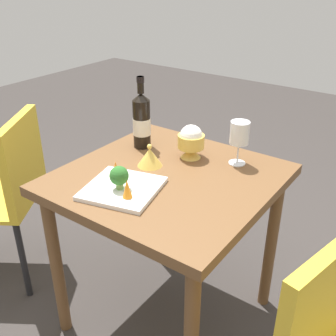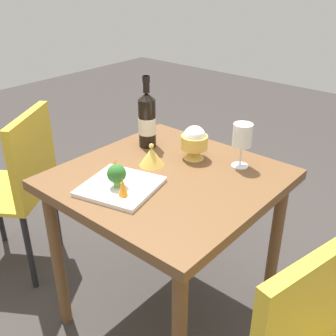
# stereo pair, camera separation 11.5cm
# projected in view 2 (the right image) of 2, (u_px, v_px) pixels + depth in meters

# --- Properties ---
(ground_plane) EXTENTS (8.00, 8.00, 0.00)m
(ground_plane) POSITION_uv_depth(u_px,v_px,m) (168.00, 313.00, 1.87)
(ground_plane) COLOR #383330
(dining_table) EXTENTS (0.77, 0.77, 0.73)m
(dining_table) POSITION_uv_depth(u_px,v_px,m) (168.00, 198.00, 1.59)
(dining_table) COLOR brown
(dining_table) RESTS_ON ground_plane
(chair_by_wall) EXTENTS (0.55, 0.55, 0.85)m
(chair_by_wall) POSITION_uv_depth(u_px,v_px,m) (21.00, 177.00, 1.95)
(chair_by_wall) COLOR gold
(chair_by_wall) RESTS_ON ground_plane
(wine_bottle) EXTENTS (0.08, 0.08, 0.31)m
(wine_bottle) POSITION_uv_depth(u_px,v_px,m) (147.00, 120.00, 1.73)
(wine_bottle) COLOR black
(wine_bottle) RESTS_ON dining_table
(wine_glass) EXTENTS (0.08, 0.08, 0.18)m
(wine_glass) POSITION_uv_depth(u_px,v_px,m) (242.00, 136.00, 1.55)
(wine_glass) COLOR white
(wine_glass) RESTS_ON dining_table
(rice_bowl) EXTENTS (0.11, 0.11, 0.14)m
(rice_bowl) POSITION_uv_depth(u_px,v_px,m) (194.00, 142.00, 1.64)
(rice_bowl) COLOR gold
(rice_bowl) RESTS_ON dining_table
(rice_bowl_lid) EXTENTS (0.10, 0.10, 0.09)m
(rice_bowl_lid) POSITION_uv_depth(u_px,v_px,m) (152.00, 156.00, 1.60)
(rice_bowl_lid) COLOR gold
(rice_bowl_lid) RESTS_ON dining_table
(serving_plate) EXTENTS (0.30, 0.30, 0.02)m
(serving_plate) POSITION_uv_depth(u_px,v_px,m) (120.00, 186.00, 1.45)
(serving_plate) COLOR white
(serving_plate) RESTS_ON dining_table
(broccoli_floret) EXTENTS (0.07, 0.07, 0.09)m
(broccoli_floret) POSITION_uv_depth(u_px,v_px,m) (117.00, 174.00, 1.41)
(broccoli_floret) COLOR #729E4C
(broccoli_floret) RESTS_ON serving_plate
(carrot_garnish_left) EXTENTS (0.03, 0.03, 0.06)m
(carrot_garnish_left) POSITION_uv_depth(u_px,v_px,m) (115.00, 167.00, 1.49)
(carrot_garnish_left) COLOR orange
(carrot_garnish_left) RESTS_ON serving_plate
(carrot_garnish_right) EXTENTS (0.03, 0.03, 0.07)m
(carrot_garnish_right) POSITION_uv_depth(u_px,v_px,m) (123.00, 187.00, 1.36)
(carrot_garnish_right) COLOR orange
(carrot_garnish_right) RESTS_ON serving_plate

